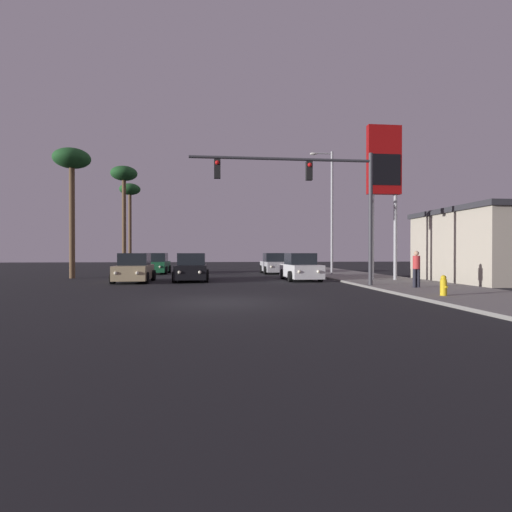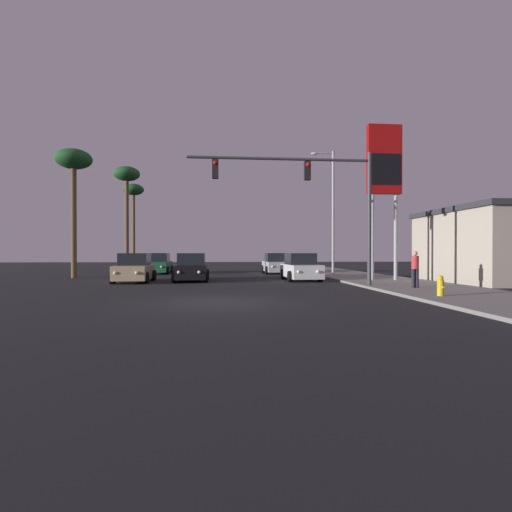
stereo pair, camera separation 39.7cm
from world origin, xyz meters
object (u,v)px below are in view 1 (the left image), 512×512
object	(u,v)px
car_white	(301,268)
street_lamp	(330,206)
palm_tree_near	(72,166)
car_black	(192,268)
car_green	(156,264)
gas_station_sign	(384,169)
palm_tree_far	(130,194)
car_silver	(274,264)
traffic_light_mast	(318,189)
car_tan	(134,269)
pedestrian_on_sidewalk	(416,267)
fire_hydrant	(444,286)
palm_tree_mid	(124,180)

from	to	relation	value
car_white	street_lamp	world-z (taller)	street_lamp
palm_tree_near	car_black	bearing A→B (deg)	-22.70
car_green	gas_station_sign	world-z (taller)	gas_station_sign
street_lamp	gas_station_sign	size ratio (longest dim) A/B	1.00
car_green	palm_tree_near	distance (m)	9.89
car_green	gas_station_sign	xyz separation A→B (m)	(14.52, -10.85, 5.86)
car_white	palm_tree_far	xyz separation A→B (m)	(-15.03, 23.47, 7.73)
car_silver	gas_station_sign	world-z (taller)	gas_station_sign
traffic_light_mast	street_lamp	distance (m)	10.16
car_silver	gas_station_sign	xyz separation A→B (m)	(4.90, -10.16, 5.86)
car_green	street_lamp	distance (m)	14.62
car_tan	pedestrian_on_sidewalk	distance (m)	15.27
car_black	palm_tree_near	bearing A→B (deg)	-23.01
car_silver	traffic_light_mast	distance (m)	14.15
fire_hydrant	car_white	bearing A→B (deg)	106.63
gas_station_sign	pedestrian_on_sidewalk	xyz separation A→B (m)	(-0.67, -5.02, -5.58)
car_green	fire_hydrant	distance (m)	23.30
pedestrian_on_sidewalk	gas_station_sign	bearing A→B (deg)	82.39
palm_tree_far	street_lamp	bearing A→B (deg)	-46.65
palm_tree_near	gas_station_sign	bearing A→B (deg)	-15.66
car_green	pedestrian_on_sidewalk	world-z (taller)	pedestrian_on_sidewalk
traffic_light_mast	palm_tree_near	xyz separation A→B (m)	(-14.42, 8.80, 2.71)
fire_hydrant	palm_tree_far	size ratio (longest dim) A/B	0.08
traffic_light_mast	gas_station_sign	size ratio (longest dim) A/B	1.00
car_tan	palm_tree_far	size ratio (longest dim) A/B	0.44
car_white	palm_tree_far	distance (m)	28.92
car_tan	street_lamp	world-z (taller)	street_lamp
fire_hydrant	palm_tree_far	world-z (taller)	palm_tree_far
car_tan	street_lamp	bearing A→B (deg)	-162.27
gas_station_sign	palm_tree_far	distance (m)	32.11
car_black	car_silver	xyz separation A→B (m)	(6.31, 8.13, 0.00)
fire_hydrant	palm_tree_mid	size ratio (longest dim) A/B	0.08
street_lamp	car_green	bearing A→B (deg)	160.31
car_silver	palm_tree_far	xyz separation A→B (m)	(-14.65, 15.24, 7.73)
car_black	palm_tree_mid	size ratio (longest dim) A/B	0.45
car_tan	gas_station_sign	bearing A→B (deg)	172.30
car_white	pedestrian_on_sidewalk	distance (m)	7.95
car_green	street_lamp	world-z (taller)	street_lamp
street_lamp	gas_station_sign	distance (m)	6.47
car_tan	gas_station_sign	size ratio (longest dim) A/B	0.48
car_green	car_black	size ratio (longest dim) A/B	1.00
car_black	palm_tree_far	bearing A→B (deg)	-70.67
car_white	car_tan	size ratio (longest dim) A/B	1.00
car_tan	pedestrian_on_sidewalk	world-z (taller)	pedestrian_on_sidewalk
car_tan	gas_station_sign	distance (m)	15.69
street_lamp	pedestrian_on_sidewalk	xyz separation A→B (m)	(0.71, -11.16, -4.08)
palm_tree_mid	street_lamp	bearing A→B (deg)	-29.03
fire_hydrant	pedestrian_on_sidewalk	bearing A→B (deg)	77.42
car_black	car_tan	bearing A→B (deg)	9.13
car_tan	gas_station_sign	world-z (taller)	gas_station_sign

